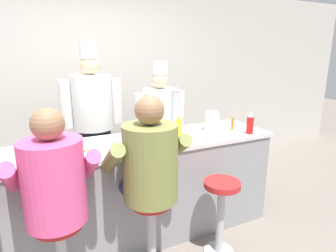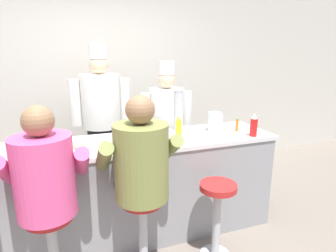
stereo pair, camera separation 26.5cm
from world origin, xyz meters
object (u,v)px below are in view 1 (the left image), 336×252
object	(u,v)px
diner_seated_pink	(54,186)
diner_seated_olive	(149,167)
cup_stack_steel	(176,110)
cereal_bowl	(38,156)
mustard_bottle_yellow	(179,127)
empty_stool_round	(221,206)
water_pitcher_clear	(212,121)
hot_sauce_bottle_orange	(233,124)
cook_in_whites_far	(160,124)
breakfast_plate	(82,151)
cook_in_whites_near	(93,115)
ketchup_bottle_red	(250,123)
coffee_mug_white	(193,138)

from	to	relation	value
diner_seated_pink	diner_seated_olive	world-z (taller)	diner_seated_olive
cup_stack_steel	cereal_bowl	bearing A→B (deg)	-168.14
mustard_bottle_yellow	empty_stool_round	bearing A→B (deg)	-72.95
water_pitcher_clear	cup_stack_steel	distance (m)	0.39
cup_stack_steel	diner_seated_olive	xyz separation A→B (m)	(-0.59, -0.72, -0.24)
hot_sauce_bottle_orange	cook_in_whites_far	size ratio (longest dim) A/B	0.08
water_pitcher_clear	cook_in_whites_far	xyz separation A→B (m)	(-0.29, 0.67, -0.15)
breakfast_plate	cook_in_whites_far	world-z (taller)	cook_in_whites_far
hot_sauce_bottle_orange	cook_in_whites_near	xyz separation A→B (m)	(-1.25, 1.08, -0.01)
diner_seated_pink	cook_in_whites_far	world-z (taller)	cook_in_whites_far
ketchup_bottle_red	mustard_bottle_yellow	bearing A→B (deg)	165.47
coffee_mug_white	cook_in_whites_near	world-z (taller)	cook_in_whites_near
hot_sauce_bottle_orange	cook_in_whites_near	distance (m)	1.65
coffee_mug_white	empty_stool_round	distance (m)	0.64
coffee_mug_white	empty_stool_round	size ratio (longest dim) A/B	0.21
water_pitcher_clear	cereal_bowl	distance (m)	1.68
hot_sauce_bottle_orange	cup_stack_steel	bearing A→B (deg)	158.46
coffee_mug_white	diner_seated_olive	bearing A→B (deg)	-152.87
hot_sauce_bottle_orange	cook_in_whites_far	world-z (taller)	cook_in_whites_far
diner_seated_olive	cup_stack_steel	bearing A→B (deg)	50.44
diner_seated_olive	cook_in_whites_far	xyz separation A→B (m)	(0.65, 1.24, -0.02)
ketchup_bottle_red	mustard_bottle_yellow	world-z (taller)	ketchup_bottle_red
mustard_bottle_yellow	cook_in_whites_far	size ratio (longest dim) A/B	0.13
water_pitcher_clear	cup_stack_steel	xyz separation A→B (m)	(-0.35, 0.15, 0.11)
cereal_bowl	water_pitcher_clear	bearing A→B (deg)	4.46
mustard_bottle_yellow	cook_in_whites_near	world-z (taller)	cook_in_whites_near
diner_seated_olive	empty_stool_round	bearing A→B (deg)	-3.04
ketchup_bottle_red	coffee_mug_white	size ratio (longest dim) A/B	1.60
water_pitcher_clear	cook_in_whites_far	world-z (taller)	cook_in_whites_far
cook_in_whites_far	empty_stool_round	bearing A→B (deg)	-89.86
mustard_bottle_yellow	cook_in_whites_far	bearing A→B (deg)	78.69
water_pitcher_clear	cup_stack_steel	size ratio (longest dim) A/B	0.47
cereal_bowl	cook_in_whites_far	world-z (taller)	cook_in_whites_far
hot_sauce_bottle_orange	diner_seated_pink	world-z (taller)	diner_seated_pink
cereal_bowl	breakfast_plate	bearing A→B (deg)	-0.23
breakfast_plate	empty_stool_round	bearing A→B (deg)	-24.12
cup_stack_steel	cook_in_whites_near	world-z (taller)	cook_in_whites_near
coffee_mug_white	ketchup_bottle_red	bearing A→B (deg)	0.69
diner_seated_olive	cook_in_whites_far	size ratio (longest dim) A/B	0.88
empty_stool_round	cook_in_whites_near	bearing A→B (deg)	114.75
diner_seated_olive	cook_in_whites_far	world-z (taller)	cook_in_whites_far
hot_sauce_bottle_orange	coffee_mug_white	size ratio (longest dim) A/B	0.91
ketchup_bottle_red	coffee_mug_white	bearing A→B (deg)	-179.31
cup_stack_steel	cook_in_whites_far	distance (m)	0.59
diner_seated_pink	cook_in_whites_near	world-z (taller)	cook_in_whites_near
ketchup_bottle_red	breakfast_plate	world-z (taller)	ketchup_bottle_red
ketchup_bottle_red	diner_seated_pink	distance (m)	1.90
hot_sauce_bottle_orange	breakfast_plate	bearing A→B (deg)	-177.93
cereal_bowl	cook_in_whites_near	world-z (taller)	cook_in_whites_near
breakfast_plate	cook_in_whites_far	size ratio (longest dim) A/B	0.15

